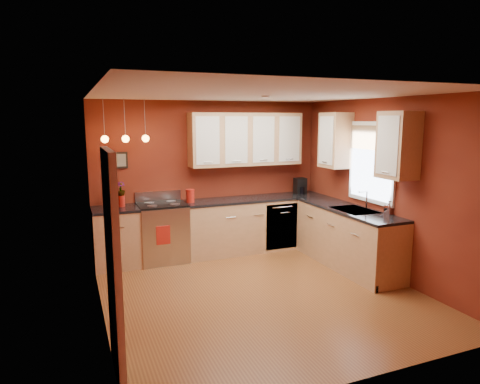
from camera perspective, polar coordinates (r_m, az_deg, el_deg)
name	(u,v)px	position (r m, az deg, el deg)	size (l,w,h in m)	color
floor	(260,293)	(5.88, 2.71, -13.27)	(4.20, 4.20, 0.00)	brown
ceiling	(262,94)	(5.43, 2.93, 12.91)	(4.00, 4.20, 0.02)	beige
wall_back	(210,177)	(7.44, -3.98, 2.00)	(4.00, 0.02, 2.60)	maroon
wall_front	(366,239)	(3.76, 16.45, -6.07)	(4.00, 0.02, 2.60)	maroon
wall_left	(98,210)	(5.02, -18.39, -2.23)	(0.02, 4.20, 2.60)	maroon
wall_right	(385,188)	(6.59, 18.81, 0.50)	(0.02, 4.20, 2.60)	maroon
base_cabinets_back_left	(117,239)	(6.99, -16.14, -5.99)	(0.70, 0.60, 0.90)	tan
base_cabinets_back_right	(255,225)	(7.59, 2.07, -4.38)	(2.54, 0.60, 0.90)	tan
base_cabinets_right	(347,239)	(6.93, 14.10, -6.04)	(0.60, 2.10, 0.90)	tan
counter_back_left	(115,209)	(6.88, -16.33, -2.22)	(0.70, 0.62, 0.04)	black
counter_back_right	(256,199)	(7.49, 2.09, -0.89)	(2.54, 0.62, 0.04)	black
counter_right	(348,209)	(6.82, 14.26, -2.23)	(0.62, 2.10, 0.04)	black
gas_range	(163,232)	(7.09, -10.26, -5.28)	(0.76, 0.64, 1.11)	#AEADB2
dishwasher_front	(282,227)	(7.49, 5.57, -4.60)	(0.60, 0.02, 0.80)	#AEADB2
sink	(355,211)	(6.70, 15.03, -2.51)	(0.50, 0.70, 0.33)	gray
window	(372,160)	(6.76, 17.17, 4.12)	(0.06, 1.02, 1.22)	white
door_left_wall	(113,267)	(3.94, -16.53, -9.52)	(0.12, 0.82, 2.05)	white
upper_cabinets_back	(246,139)	(7.43, 0.82, 7.04)	(2.00, 0.35, 0.90)	tan
upper_cabinets_right	(363,143)	(6.66, 16.14, 6.36)	(0.35, 1.95, 0.90)	tan
wall_picture	(117,160)	(7.06, -16.03, 4.09)	(0.32, 0.03, 0.26)	black
pendant_lights	(126,138)	(6.72, -15.02, 6.93)	(0.71, 0.11, 0.66)	gray
red_canister	(190,196)	(7.07, -6.66, -0.51)	(0.15, 0.15, 0.22)	#A61B11
red_vase	(121,201)	(6.94, -15.55, -1.17)	(0.11, 0.11, 0.18)	#A61B11
flowers	(121,189)	(6.91, -15.62, 0.35)	(0.13, 0.13, 0.23)	#A61B11
coffee_maker	(300,186)	(7.93, 8.04, 0.75)	(0.20, 0.20, 0.29)	black
soap_pump	(389,207)	(6.49, 19.21, -1.96)	(0.09, 0.10, 0.21)	silver
dish_towel	(163,235)	(6.75, -10.19, -5.69)	(0.22, 0.01, 0.29)	#A61B11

